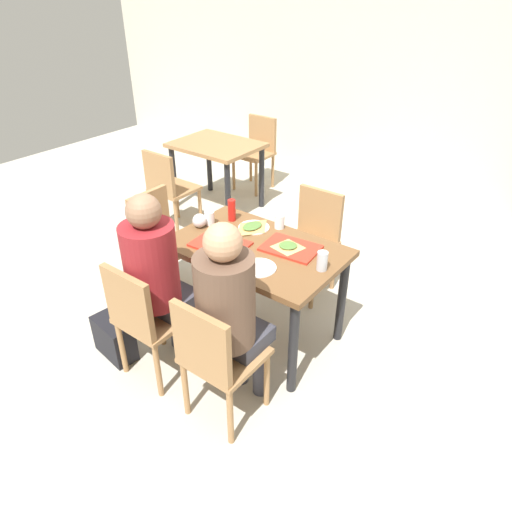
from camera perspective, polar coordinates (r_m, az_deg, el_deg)
name	(u,v)px	position (r m, az deg, el deg)	size (l,w,h in m)	color
ground_plane	(256,333)	(3.49, 0.00, -9.43)	(10.00, 10.00, 0.02)	#B2AD9E
back_wall	(438,71)	(5.61, 21.50, 20.44)	(10.00, 0.10, 2.80)	beige
main_table	(256,260)	(3.11, 0.00, -0.48)	(1.14, 0.73, 0.73)	brown
chair_near_left	(144,316)	(2.92, -13.58, -7.14)	(0.40, 0.40, 0.85)	#9E7247
chair_near_right	(215,355)	(2.59, -5.08, -12.08)	(0.40, 0.40, 0.85)	#9E7247
chair_far_side	(313,235)	(3.73, 6.98, 2.63)	(0.40, 0.40, 0.85)	#9E7247
chair_left_end	(160,236)	(3.76, -11.73, 2.42)	(0.40, 0.40, 0.85)	#9E7247
person_in_red	(157,272)	(2.85, -12.08, -1.90)	(0.32, 0.42, 1.26)	#383842
person_in_brown_jacket	(230,307)	(2.51, -3.21, -6.26)	(0.32, 0.42, 1.26)	#383842
tray_red_near	(220,244)	(3.08, -4.42, 1.47)	(0.36, 0.26, 0.02)	red
tray_red_far	(291,248)	(3.04, 4.27, 0.99)	(0.36, 0.26, 0.02)	red
paper_plate_center	(254,227)	(3.29, -0.27, 3.55)	(0.22, 0.22, 0.01)	white
paper_plate_near_edge	(258,268)	(2.83, 0.31, -1.45)	(0.22, 0.22, 0.01)	white
pizza_slice_a	(221,243)	(3.06, -4.32, 1.60)	(0.26, 0.25, 0.02)	#DBAD60
pizza_slice_b	(288,246)	(3.02, 3.95, 1.22)	(0.23, 0.23, 0.02)	#DBAD60
pizza_slice_c	(252,227)	(3.27, -0.47, 3.63)	(0.17, 0.24, 0.02)	tan
plastic_cup_a	(279,221)	(3.27, 2.90, 4.27)	(0.07, 0.07, 0.10)	white
plastic_cup_b	(229,261)	(2.81, -3.37, -0.68)	(0.07, 0.07, 0.10)	white
plastic_cup_c	(210,218)	(3.33, -5.73, 4.67)	(0.07, 0.07, 0.10)	white
soda_can	(322,261)	(2.82, 8.14, -0.61)	(0.07, 0.07, 0.12)	#B7BCC6
condiment_bottle	(232,210)	(3.37, -2.99, 5.64)	(0.06, 0.06, 0.16)	red
foil_bundle	(200,221)	(3.30, -6.96, 4.34)	(0.10, 0.10, 0.10)	silver
handbag	(114,338)	(3.36, -17.00, -9.63)	(0.32, 0.16, 0.28)	black
background_table	(217,155)	(5.13, -4.85, 12.32)	(0.90, 0.70, 0.73)	#9E7247
background_chair_near	(168,186)	(4.68, -10.77, 8.49)	(0.40, 0.40, 0.85)	#9E7247
background_chair_far	(258,148)	(5.70, 0.19, 13.19)	(0.40, 0.40, 0.85)	#9E7247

